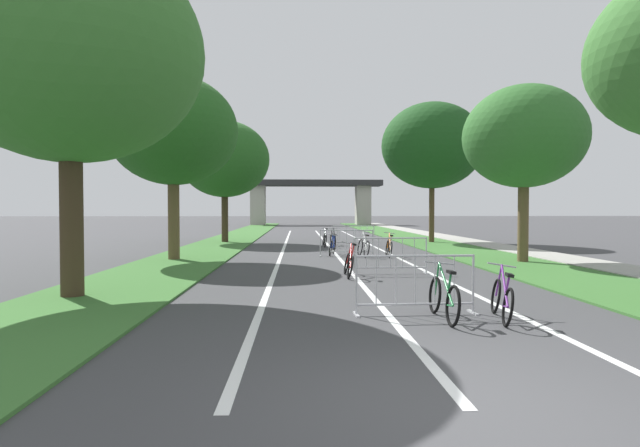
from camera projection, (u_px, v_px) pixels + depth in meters
name	position (u px, v px, depth m)	size (l,w,h in m)	color
ground_plane	(471.00, 411.00, 4.58)	(300.00, 300.00, 0.00)	#3D3D3F
grass_verge_left	(235.00, 238.00, 32.84)	(3.18, 69.77, 0.05)	#386B2D
grass_verge_right	(408.00, 237.00, 33.34)	(3.18, 69.77, 0.05)	#386B2D
sidewalk_path_right	(445.00, 237.00, 33.45)	(1.90, 69.77, 0.08)	#9E9B93
lane_stripe_center	(330.00, 247.00, 24.74)	(0.14, 40.36, 0.01)	silver
lane_stripe_right_lane	(376.00, 247.00, 24.84)	(0.14, 40.36, 0.01)	silver
lane_stripe_left_lane	(284.00, 247.00, 24.64)	(0.14, 40.36, 0.01)	silver
overpass_bridge	(311.00, 194.00, 62.07)	(17.41, 3.61, 5.51)	#2D2D30
tree_left_cypress_far	(69.00, 51.00, 10.34)	(5.46, 5.46, 7.45)	#3D2D1E
tree_left_maple_mid	(173.00, 131.00, 18.20)	(4.66, 4.66, 6.70)	brown
tree_left_pine_far	(225.00, 159.00, 28.22)	(5.04, 5.04, 6.84)	#3D2D1E
tree_right_oak_mid	(524.00, 137.00, 17.36)	(4.16, 4.16, 6.14)	brown
tree_right_oak_near	(432.00, 146.00, 28.10)	(5.64, 5.64, 7.84)	#4C3823
crowd_barrier_nearest	(415.00, 285.00, 8.83)	(2.17, 0.52, 1.05)	#ADADB2
crowd_barrier_second	(391.00, 256.00, 14.45)	(2.17, 0.51, 1.05)	#ADADB2
crowd_barrier_third	(347.00, 243.00, 20.01)	(2.17, 0.54, 1.05)	#ADADB2
crowd_barrier_fourth	(353.00, 236.00, 25.65)	(2.17, 0.55, 1.05)	#ADADB2
bicycle_orange_0	(389.00, 248.00, 19.64)	(0.44, 1.63, 0.96)	black
bicycle_white_1	(364.00, 247.00, 19.65)	(0.53, 1.67, 1.03)	black
bicycle_silver_2	(325.00, 240.00, 25.06)	(0.44, 1.65, 0.94)	black
bicycle_blue_3	(333.00, 246.00, 20.55)	(0.47, 1.66, 0.89)	black
bicycle_black_4	(333.00, 239.00, 26.15)	(0.53, 1.68, 0.91)	black
bicycle_purple_5	(502.00, 299.00, 8.38)	(0.67, 1.67, 0.92)	black
bicycle_red_6	(349.00, 264.00, 13.84)	(0.55, 1.63, 0.95)	black
bicycle_green_7	(444.00, 298.00, 8.40)	(0.51, 1.71, 0.94)	black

